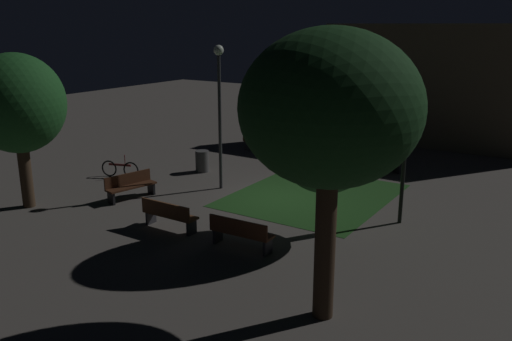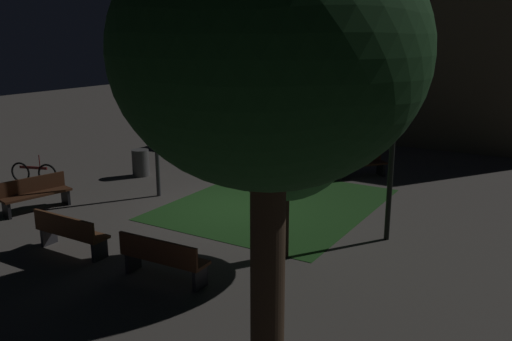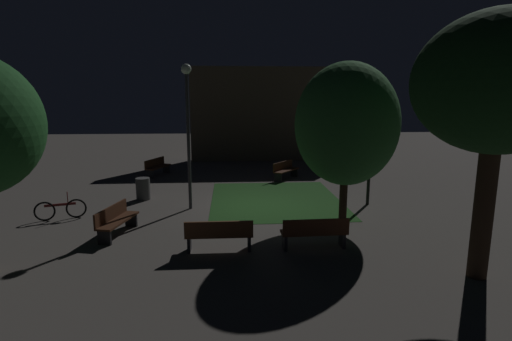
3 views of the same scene
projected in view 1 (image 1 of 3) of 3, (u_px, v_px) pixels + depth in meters
ground_plane at (280, 198)px, 18.51m from camera, size 60.00×60.00×0.00m
grass_lawn at (313, 195)px, 18.82m from camera, size 5.09×6.12×0.01m
bench_by_lamp at (169, 214)px, 15.56m from camera, size 1.80×0.49×0.88m
bench_front_left at (241, 232)px, 14.22m from camera, size 1.82×0.55×0.88m
bench_lawn_edge at (260, 138)px, 25.95m from camera, size 1.11×1.85×0.88m
bench_front_right at (130, 185)px, 18.38m from camera, size 0.86×1.86×0.88m
bench_back_row at (378, 163)px, 21.37m from camera, size 1.50×1.71×0.88m
tree_right_canopy at (17, 104)px, 16.77m from camera, size 3.01×3.01×5.05m
tree_tall_center at (327, 125)px, 14.53m from camera, size 3.25×3.25×5.15m
tree_left_canopy at (330, 110)px, 9.91m from camera, size 3.49×3.49×5.87m
lamp_post_plaza_east at (219, 95)px, 18.74m from camera, size 0.36×0.36×5.19m
lamp_post_near_wall at (407, 123)px, 15.41m from camera, size 0.36×0.36×4.57m
trash_bin at (202, 161)px, 21.76m from camera, size 0.55×0.55×0.88m
bicycle at (120, 169)px, 20.97m from camera, size 1.56×0.55×0.93m
building_wall_backdrop at (429, 87)px, 25.46m from camera, size 10.76×0.80×5.92m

